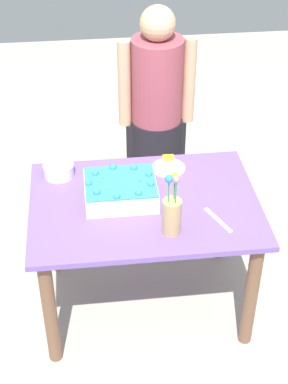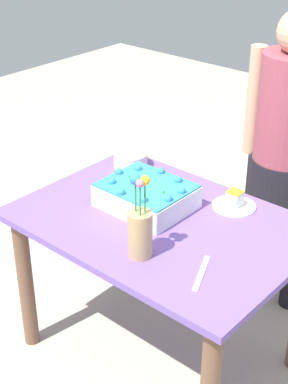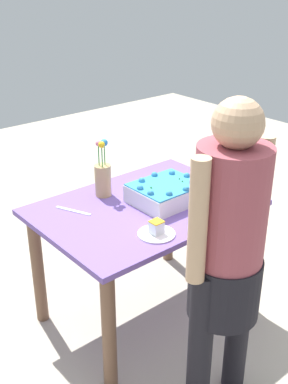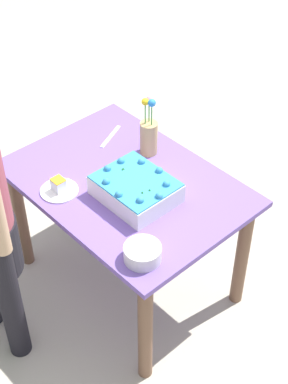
% 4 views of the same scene
% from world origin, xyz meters
% --- Properties ---
extents(ground_plane, '(8.00, 8.00, 0.00)m').
position_xyz_m(ground_plane, '(0.00, 0.00, 0.00)').
color(ground_plane, '#B1A794').
extents(dining_table, '(1.17, 0.83, 0.73)m').
position_xyz_m(dining_table, '(0.00, 0.00, 0.60)').
color(dining_table, '#6B4FA1').
rests_on(dining_table, ground_plane).
extents(sheet_cake, '(0.36, 0.30, 0.13)m').
position_xyz_m(sheet_cake, '(0.12, -0.04, 0.78)').
color(sheet_cake, white).
rests_on(sheet_cake, dining_table).
extents(serving_plate_with_slice, '(0.19, 0.19, 0.08)m').
position_xyz_m(serving_plate_with_slice, '(-0.17, -0.29, 0.75)').
color(serving_plate_with_slice, white).
rests_on(serving_plate_with_slice, dining_table).
extents(cake_knife, '(0.10, 0.20, 0.00)m').
position_xyz_m(cake_knife, '(-0.34, 0.19, 0.73)').
color(cake_knife, silver).
rests_on(cake_knife, dining_table).
extents(flower_vase, '(0.09, 0.09, 0.33)m').
position_xyz_m(flower_vase, '(-0.10, 0.25, 0.84)').
color(flower_vase, tan).
rests_on(flower_vase, dining_table).
extents(fruit_bowl, '(0.16, 0.16, 0.07)m').
position_xyz_m(fruit_bowl, '(0.43, -0.29, 0.76)').
color(fruit_bowl, silver).
rests_on(fruit_bowl, dining_table).
extents(person_standing, '(0.45, 0.31, 1.49)m').
position_xyz_m(person_standing, '(-0.16, -0.72, 0.85)').
color(person_standing, black).
rests_on(person_standing, ground_plane).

